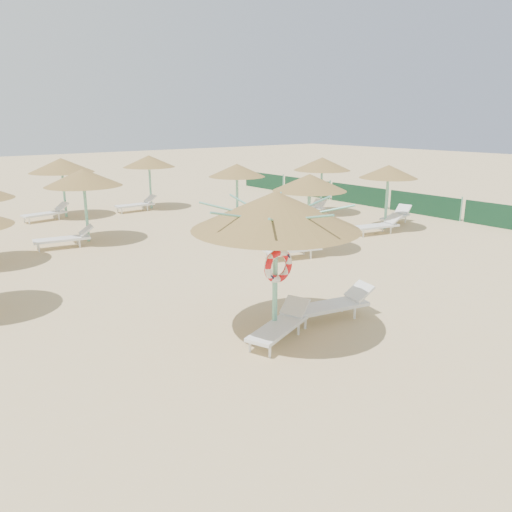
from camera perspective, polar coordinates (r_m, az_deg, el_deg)
ground at (r=11.10m, az=4.15°, el=-8.29°), size 120.00×120.00×0.00m
main_palapa at (r=10.02m, az=2.27°, el=5.16°), size 3.43×3.43×3.08m
lounger_main_a at (r=10.49m, az=2.84°, el=-7.82°), size 1.93×1.16×0.67m
lounger_main_b at (r=11.66m, az=8.94°, el=-5.42°), size 2.08×1.03×0.73m
palapa_field at (r=20.23m, az=-12.23°, el=8.98°), size 19.79×14.31×2.72m
windbreak_fence at (r=27.50m, az=11.71°, el=6.84°), size 0.08×19.84×1.10m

